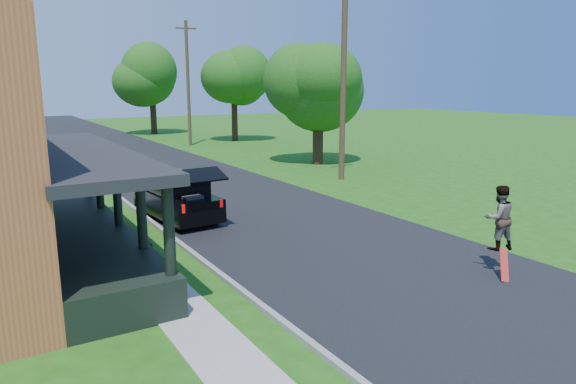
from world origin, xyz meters
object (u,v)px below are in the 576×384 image
tree_right_near (318,80)px  utility_pole_near (343,76)px  black_suv (177,198)px  skateboarder (499,218)px

tree_right_near → utility_pole_near: 5.40m
black_suv → tree_right_near: 15.25m
skateboarder → utility_pole_near: (4.66, 12.92, 3.79)m
skateboarder → utility_pole_near: size_ratio=0.17×
skateboarder → utility_pole_near: 14.25m
skateboarder → tree_right_near: bearing=-94.1°
tree_right_near → utility_pole_near: size_ratio=0.78×
utility_pole_near → tree_right_near: bearing=59.4°
skateboarder → tree_right_near: size_ratio=0.22×
skateboarder → tree_right_near: 19.48m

